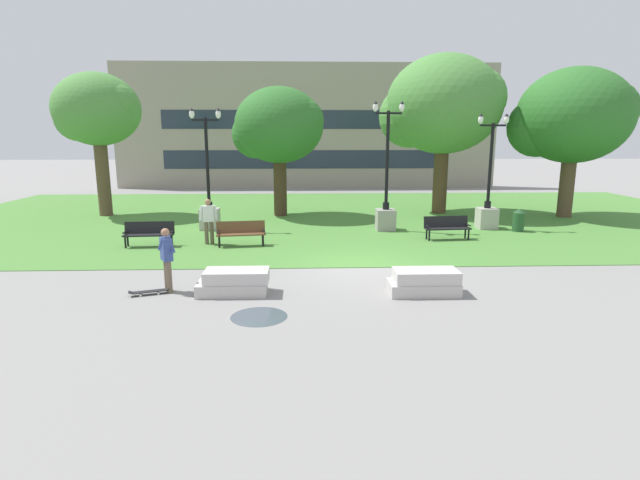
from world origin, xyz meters
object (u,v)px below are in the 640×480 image
(park_bench_near_right, at_px, (447,226))
(park_bench_far_left, at_px, (241,232))
(concrete_block_left, at_px, (424,282))
(lamp_post_left, at_px, (209,205))
(person_skateboarder, at_px, (167,256))
(person_bystander_near_lawn, at_px, (209,219))
(skateboard, at_px, (149,291))
(lamp_post_right, at_px, (488,206))
(park_bench_near_left, at_px, (149,232))
(lamp_post_center, at_px, (386,205))
(trash_bin, at_px, (518,220))
(concrete_block_center, at_px, (234,282))

(park_bench_near_right, relative_size, park_bench_far_left, 0.99)
(concrete_block_left, distance_m, lamp_post_left, 11.77)
(lamp_post_left, bearing_deg, park_bench_near_right, -14.30)
(person_skateboarder, relative_size, person_bystander_near_lawn, 1.00)
(skateboard, bearing_deg, lamp_post_right, 36.10)
(concrete_block_left, distance_m, park_bench_near_left, 10.65)
(lamp_post_center, bearing_deg, park_bench_far_left, -153.95)
(concrete_block_left, bearing_deg, trash_bin, 53.80)
(park_bench_near_right, bearing_deg, park_bench_far_left, -173.75)
(park_bench_near_right, relative_size, person_bystander_near_lawn, 1.08)
(park_bench_near_right, relative_size, lamp_post_left, 0.36)
(concrete_block_left, height_order, park_bench_far_left, park_bench_far_left)
(skateboard, xyz_separation_m, park_bench_far_left, (1.71, 5.74, 0.45))
(person_skateboarder, height_order, lamp_post_left, lamp_post_left)
(park_bench_far_left, xyz_separation_m, lamp_post_right, (10.42, 3.11, 0.49))
(concrete_block_center, height_order, person_bystander_near_lawn, person_bystander_near_lawn)
(park_bench_near_left, xyz_separation_m, trash_bin, (14.91, 2.37, -0.04))
(lamp_post_right, height_order, trash_bin, lamp_post_right)
(lamp_post_left, xyz_separation_m, trash_bin, (13.28, -0.98, -0.56))
(person_bystander_near_lawn, bearing_deg, lamp_post_left, 99.60)
(trash_bin, bearing_deg, concrete_block_center, -143.67)
(concrete_block_center, relative_size, skateboard, 1.80)
(concrete_block_center, bearing_deg, skateboard, 180.00)
(park_bench_near_left, distance_m, lamp_post_left, 3.77)
(concrete_block_center, distance_m, park_bench_near_right, 10.01)
(park_bench_near_right, relative_size, trash_bin, 1.92)
(concrete_block_center, relative_size, park_bench_near_left, 1.01)
(skateboard, bearing_deg, park_bench_near_right, 34.24)
(skateboard, relative_size, person_bystander_near_lawn, 0.60)
(concrete_block_center, relative_size, lamp_post_left, 0.36)
(concrete_block_center, distance_m, trash_bin, 13.70)
(park_bench_near_left, height_order, park_bench_near_right, same)
(skateboard, height_order, trash_bin, trash_bin)
(person_bystander_near_lawn, bearing_deg, park_bench_near_right, 3.52)
(park_bench_near_left, xyz_separation_m, lamp_post_right, (13.81, 3.11, 0.49))
(concrete_block_left, height_order, park_bench_near_left, park_bench_near_left)
(park_bench_near_left, height_order, park_bench_far_left, same)
(skateboard, bearing_deg, park_bench_near_left, 106.22)
(park_bench_near_left, bearing_deg, lamp_post_center, 17.20)
(lamp_post_center, distance_m, person_bystander_near_lawn, 7.58)
(park_bench_near_left, relative_size, park_bench_near_right, 0.99)
(person_skateboarder, height_order, park_bench_far_left, person_skateboarder)
(park_bench_near_right, bearing_deg, lamp_post_left, 165.70)
(park_bench_near_left, bearing_deg, park_bench_far_left, -0.15)
(trash_bin, bearing_deg, lamp_post_left, 175.76)
(park_bench_near_left, bearing_deg, concrete_block_left, -33.84)
(lamp_post_left, bearing_deg, concrete_block_left, -52.17)
(concrete_block_center, distance_m, park_bench_far_left, 5.76)
(concrete_block_center, height_order, park_bench_far_left, park_bench_far_left)
(skateboard, xyz_separation_m, person_bystander_near_lawn, (0.48, 6.04, 0.90))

